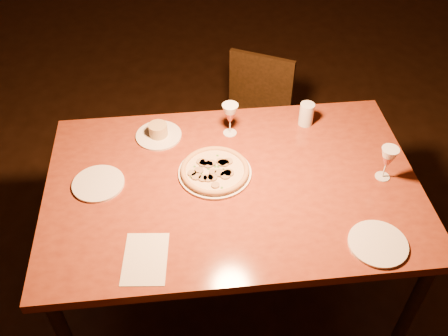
{
  "coord_description": "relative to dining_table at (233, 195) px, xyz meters",
  "views": [
    {
      "loc": [
        0.3,
        -1.63,
        2.32
      ],
      "look_at": [
        0.19,
        -0.13,
        0.87
      ],
      "focal_mm": 40.0,
      "sensor_mm": 36.0,
      "label": 1
    }
  ],
  "objects": [
    {
      "name": "pendant_light",
      "position": [
        -0.0,
        -0.0,
        0.85
      ],
      "size": [
        0.12,
        0.12,
        0.12
      ],
      "primitive_type": "sphere",
      "color": "#FA8D46",
      "rests_on": "ceiling"
    },
    {
      "name": "floor",
      "position": [
        -0.23,
        0.18,
        -0.76
      ],
      "size": [
        7.0,
        7.0,
        0.0
      ],
      "primitive_type": "plane",
      "color": "black",
      "rests_on": "ground"
    },
    {
      "name": "wine_glass_far",
      "position": [
        -0.03,
        0.32,
        0.15
      ],
      "size": [
        0.07,
        0.07,
        0.16
      ],
      "primitive_type": null,
      "color": "#C96253",
      "rests_on": "dining_table"
    },
    {
      "name": "side_plate_near",
      "position": [
        0.56,
        -0.28,
        0.08
      ],
      "size": [
        0.22,
        0.22,
        0.01
      ],
      "primitive_type": "cylinder",
      "color": "white",
      "rests_on": "dining_table"
    },
    {
      "name": "menu_card",
      "position": [
        -0.29,
        -0.41,
        0.07
      ],
      "size": [
        0.18,
        0.24,
        0.0
      ],
      "primitive_type": "cube",
      "rotation": [
        0.0,
        0.0,
        0.08
      ],
      "color": "silver",
      "rests_on": "dining_table"
    },
    {
      "name": "chair_far",
      "position": [
        0.07,
        0.93,
        -0.3
      ],
      "size": [
        0.49,
        0.49,
        0.81
      ],
      "rotation": [
        0.0,
        0.0,
        -0.3
      ],
      "color": "black",
      "rests_on": "floor"
    },
    {
      "name": "side_plate_left",
      "position": [
        -0.56,
        -0.05,
        0.08
      ],
      "size": [
        0.22,
        0.22,
        0.01
      ],
      "primitive_type": "cylinder",
      "color": "white",
      "rests_on": "dining_table"
    },
    {
      "name": "ramekin_saucer",
      "position": [
        -0.36,
        0.27,
        0.09
      ],
      "size": [
        0.21,
        0.21,
        0.07
      ],
      "color": "white",
      "rests_on": "dining_table"
    },
    {
      "name": "pizza_plate",
      "position": [
        -0.08,
        0.05,
        0.09
      ],
      "size": [
        0.31,
        0.31,
        0.03
      ],
      "color": "white",
      "rests_on": "dining_table"
    },
    {
      "name": "dining_table",
      "position": [
        0.0,
        0.0,
        0.0
      ],
      "size": [
        1.71,
        1.26,
        0.83
      ],
      "rotation": [
        0.0,
        0.0,
        0.18
      ],
      "color": "#913C1E",
      "rests_on": "floor"
    },
    {
      "name": "water_tumbler",
      "position": [
        0.32,
        0.42,
        0.13
      ],
      "size": [
        0.07,
        0.07,
        0.11
      ],
      "primitive_type": "cylinder",
      "color": "silver",
      "rests_on": "dining_table"
    },
    {
      "name": "wine_glass_right",
      "position": [
        0.63,
        0.08,
        0.15
      ],
      "size": [
        0.07,
        0.07,
        0.16
      ],
      "primitive_type": null,
      "color": "#C96253",
      "rests_on": "dining_table"
    }
  ]
}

